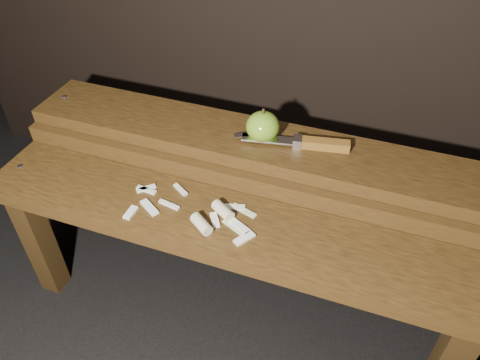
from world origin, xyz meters
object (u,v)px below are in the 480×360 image
(bench_rear_tier, at_px, (254,165))
(knife, at_px, (310,143))
(bench_front_tier, at_px, (222,243))
(apple, at_px, (263,126))

(bench_rear_tier, relative_size, knife, 4.28)
(bench_front_tier, relative_size, bench_rear_tier, 1.00)
(bench_front_tier, bearing_deg, knife, 60.14)
(knife, bearing_deg, bench_rear_tier, -174.93)
(bench_rear_tier, bearing_deg, apple, 13.04)
(bench_rear_tier, xyz_separation_m, apple, (0.02, 0.00, 0.12))
(bench_front_tier, xyz_separation_m, bench_rear_tier, (0.00, 0.23, 0.06))
(bench_front_tier, bearing_deg, apple, 85.38)
(apple, xyz_separation_m, knife, (0.12, 0.01, -0.03))
(bench_rear_tier, bearing_deg, bench_front_tier, -90.00)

